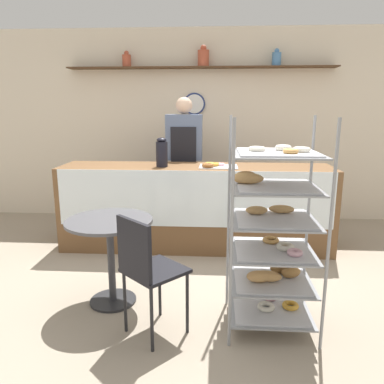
{
  "coord_description": "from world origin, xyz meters",
  "views": [
    {
      "loc": [
        0.23,
        -3.15,
        1.64
      ],
      "look_at": [
        0.0,
        0.38,
        0.82
      ],
      "focal_mm": 35.0,
      "sensor_mm": 36.0,
      "label": 1
    }
  ],
  "objects_px": {
    "pastry_rack": "(272,234)",
    "donut_tray_counter": "(214,165)",
    "person_worker": "(184,160)",
    "coffee_carafe": "(162,153)",
    "cafe_table": "(110,240)",
    "cafe_chair": "(146,264)"
  },
  "relations": [
    {
      "from": "pastry_rack",
      "to": "donut_tray_counter",
      "type": "height_order",
      "value": "pastry_rack"
    },
    {
      "from": "person_worker",
      "to": "coffee_carafe",
      "type": "xyz_separation_m",
      "value": [
        -0.2,
        -0.63,
        0.17
      ]
    },
    {
      "from": "cafe_table",
      "to": "cafe_chair",
      "type": "distance_m",
      "value": 0.61
    },
    {
      "from": "person_worker",
      "to": "cafe_chair",
      "type": "relative_size",
      "value": 1.94
    },
    {
      "from": "pastry_rack",
      "to": "coffee_carafe",
      "type": "bearing_deg",
      "value": 123.97
    },
    {
      "from": "cafe_table",
      "to": "donut_tray_counter",
      "type": "bearing_deg",
      "value": 56.57
    },
    {
      "from": "cafe_table",
      "to": "cafe_chair",
      "type": "height_order",
      "value": "cafe_chair"
    },
    {
      "from": "person_worker",
      "to": "donut_tray_counter",
      "type": "xyz_separation_m",
      "value": [
        0.39,
        -0.62,
        0.03
      ]
    },
    {
      "from": "coffee_carafe",
      "to": "cafe_table",
      "type": "bearing_deg",
      "value": -101.5
    },
    {
      "from": "donut_tray_counter",
      "to": "cafe_chair",
      "type": "bearing_deg",
      "value": -104.72
    },
    {
      "from": "person_worker",
      "to": "cafe_chair",
      "type": "distance_m",
      "value": 2.41
    },
    {
      "from": "pastry_rack",
      "to": "coffee_carafe",
      "type": "xyz_separation_m",
      "value": [
        -1.03,
        1.52,
        0.41
      ]
    },
    {
      "from": "cafe_chair",
      "to": "pastry_rack",
      "type": "bearing_deg",
      "value": -122.72
    },
    {
      "from": "cafe_table",
      "to": "donut_tray_counter",
      "type": "height_order",
      "value": "donut_tray_counter"
    },
    {
      "from": "pastry_rack",
      "to": "cafe_table",
      "type": "distance_m",
      "value": 1.32
    },
    {
      "from": "person_worker",
      "to": "coffee_carafe",
      "type": "height_order",
      "value": "person_worker"
    },
    {
      "from": "cafe_chair",
      "to": "donut_tray_counter",
      "type": "height_order",
      "value": "donut_tray_counter"
    },
    {
      "from": "cafe_table",
      "to": "coffee_carafe",
      "type": "height_order",
      "value": "coffee_carafe"
    },
    {
      "from": "coffee_carafe",
      "to": "donut_tray_counter",
      "type": "relative_size",
      "value": 0.77
    },
    {
      "from": "cafe_chair",
      "to": "donut_tray_counter",
      "type": "bearing_deg",
      "value": -61.56
    },
    {
      "from": "cafe_table",
      "to": "coffee_carafe",
      "type": "distance_m",
      "value": 1.42
    },
    {
      "from": "person_worker",
      "to": "cafe_table",
      "type": "xyz_separation_m",
      "value": [
        -0.46,
        -1.9,
        -0.4
      ]
    }
  ]
}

